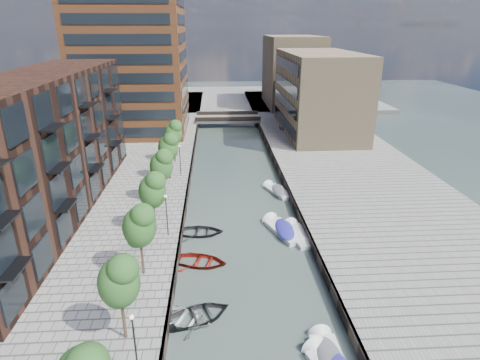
{
  "coord_description": "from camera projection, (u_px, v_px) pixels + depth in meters",
  "views": [
    {
      "loc": [
        -2.56,
        -9.39,
        19.4
      ],
      "look_at": [
        0.0,
        31.46,
        3.5
      ],
      "focal_mm": 30.0,
      "sensor_mm": 36.0,
      "label": 1
    }
  ],
  "objects": [
    {
      "name": "tree_6",
      "position": [
        173.0,
        132.0,
        56.29
      ],
      "size": [
        2.5,
        2.5,
        5.95
      ],
      "color": "#382619",
      "rests_on": "quay_left"
    },
    {
      "name": "car",
      "position": [
        286.0,
        128.0,
        74.02
      ],
      "size": [
        2.47,
        4.04,
        1.29
      ],
      "primitive_type": "imported",
      "rotation": [
        0.0,
        0.0,
        0.27
      ],
      "color": "#999D9E",
      "rests_on": "quay_right"
    },
    {
      "name": "lamp_0",
      "position": [
        134.0,
        339.0,
        21.66
      ],
      "size": [
        0.24,
        0.24,
        4.12
      ],
      "color": "black",
      "rests_on": "quay_left"
    },
    {
      "name": "far_closure",
      "position": [
        224.0,
        99.0,
        108.76
      ],
      "size": [
        80.0,
        40.0,
        1.0
      ],
      "primitive_type": "cube",
      "color": "gray",
      "rests_on": "ground"
    },
    {
      "name": "sloop_3",
      "position": [
        184.0,
        321.0,
        28.09
      ],
      "size": [
        5.1,
        4.49,
        0.88
      ],
      "primitive_type": "imported",
      "rotation": [
        0.0,
        0.0,
        1.14
      ],
      "color": "silver",
      "rests_on": "ground"
    },
    {
      "name": "tree_4",
      "position": [
        161.0,
        164.0,
        43.26
      ],
      "size": [
        2.5,
        2.5,
        5.95
      ],
      "color": "#382619",
      "rests_on": "quay_left"
    },
    {
      "name": "sloop_0",
      "position": [
        199.0,
        319.0,
        28.32
      ],
      "size": [
        5.74,
        4.99,
        0.99
      ],
      "primitive_type": "imported",
      "rotation": [
        0.0,
        0.0,
        1.96
      ],
      "color": "#222325",
      "rests_on": "ground"
    },
    {
      "name": "lamp_1",
      "position": [
        166.0,
        211.0,
        36.54
      ],
      "size": [
        0.24,
        0.24,
        4.12
      ],
      "color": "black",
      "rests_on": "quay_left"
    },
    {
      "name": "sloop_2",
      "position": [
        201.0,
        264.0,
        34.79
      ],
      "size": [
        5.38,
        4.43,
        0.97
      ],
      "primitive_type": "imported",
      "rotation": [
        0.0,
        0.0,
        1.31
      ],
      "color": "maroon",
      "rests_on": "ground"
    },
    {
      "name": "tower",
      "position": [
        130.0,
        46.0,
        69.59
      ],
      "size": [
        18.0,
        18.0,
        30.0
      ],
      "primitive_type": "cube",
      "color": "brown",
      "rests_on": "quay_left"
    },
    {
      "name": "bridge",
      "position": [
        228.0,
        118.0,
        82.39
      ],
      "size": [
        13.0,
        6.0,
        1.3
      ],
      "color": "gray",
      "rests_on": "ground"
    },
    {
      "name": "tree_2",
      "position": [
        139.0,
        225.0,
        30.24
      ],
      "size": [
        2.5,
        2.5,
        5.95
      ],
      "color": "#382619",
      "rests_on": "quay_left"
    },
    {
      "name": "tree_3",
      "position": [
        152.0,
        189.0,
        36.75
      ],
      "size": [
        2.5,
        2.5,
        5.95
      ],
      "color": "#382619",
      "rests_on": "quay_left"
    },
    {
      "name": "water",
      "position": [
        236.0,
        181.0,
        53.12
      ],
      "size": [
        300.0,
        300.0,
        0.0
      ],
      "primitive_type": "plane",
      "color": "#38473F",
      "rests_on": "ground"
    },
    {
      "name": "quay_wall_left",
      "position": [
        190.0,
        179.0,
        52.58
      ],
      "size": [
        0.25,
        140.0,
        1.0
      ],
      "primitive_type": "cube",
      "color": "#332823",
      "rests_on": "ground"
    },
    {
      "name": "lamp_2",
      "position": [
        180.0,
        157.0,
        51.43
      ],
      "size": [
        0.24,
        0.24,
        4.12
      ],
      "color": "black",
      "rests_on": "quay_left"
    },
    {
      "name": "sloop_4",
      "position": [
        200.0,
        234.0,
        39.76
      ],
      "size": [
        4.77,
        3.51,
        0.96
      ],
      "primitive_type": "imported",
      "rotation": [
        0.0,
        0.0,
        1.53
      ],
      "color": "black",
      "rests_on": "ground"
    },
    {
      "name": "motorboat_3",
      "position": [
        282.0,
        229.0,
        40.21
      ],
      "size": [
        3.8,
        5.88,
        1.86
      ],
      "color": "white",
      "rests_on": "ground"
    },
    {
      "name": "motorboat_1",
      "position": [
        329.0,
        358.0,
        24.74
      ],
      "size": [
        1.76,
        4.91,
        1.63
      ],
      "color": "white",
      "rests_on": "ground"
    },
    {
      "name": "quay_right",
      "position": [
        355.0,
        175.0,
        53.87
      ],
      "size": [
        20.0,
        140.0,
        1.0
      ],
      "primitive_type": "cube",
      "color": "gray",
      "rests_on": "ground"
    },
    {
      "name": "quay_wall_right",
      "position": [
        282.0,
        177.0,
        53.3
      ],
      "size": [
        0.25,
        140.0,
        1.0
      ],
      "primitive_type": "cube",
      "color": "#332823",
      "rests_on": "ground"
    },
    {
      "name": "apartment_block",
      "position": [
        40.0,
        148.0,
        39.76
      ],
      "size": [
        8.0,
        38.0,
        14.0
      ],
      "primitive_type": "cube",
      "color": "black",
      "rests_on": "quay_left"
    },
    {
      "name": "motorboat_2",
      "position": [
        297.0,
        234.0,
        39.58
      ],
      "size": [
        2.61,
        5.25,
        1.67
      ],
      "color": "silver",
      "rests_on": "ground"
    },
    {
      "name": "motorboat_4",
      "position": [
        277.0,
        191.0,
        49.59
      ],
      "size": [
        3.45,
        5.14,
        1.63
      ],
      "color": "silver",
      "rests_on": "ground"
    },
    {
      "name": "tan_block_far",
      "position": [
        292.0,
        71.0,
        95.45
      ],
      "size": [
        12.0,
        20.0,
        16.0
      ],
      "primitive_type": "cube",
      "color": "#967E5C",
      "rests_on": "quay_right"
    },
    {
      "name": "tan_block_near",
      "position": [
        319.0,
        93.0,
        71.62
      ],
      "size": [
        12.0,
        25.0,
        14.0
      ],
      "primitive_type": "cube",
      "color": "#967E5C",
      "rests_on": "quay_right"
    },
    {
      "name": "tree_5",
      "position": [
        168.0,
        146.0,
        49.77
      ],
      "size": [
        2.5,
        2.5,
        5.95
      ],
      "color": "#382619",
      "rests_on": "quay_left"
    },
    {
      "name": "tree_1",
      "position": [
        119.0,
        280.0,
        23.72
      ],
      "size": [
        2.5,
        2.5,
        5.95
      ],
      "color": "#382619",
      "rests_on": "quay_left"
    }
  ]
}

